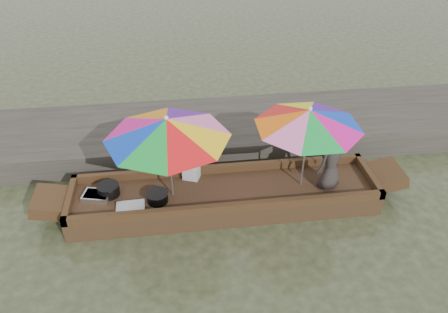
{
  "coord_description": "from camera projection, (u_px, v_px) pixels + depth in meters",
  "views": [
    {
      "loc": [
        -0.78,
        -5.92,
        5.17
      ],
      "look_at": [
        0.0,
        0.1,
        1.0
      ],
      "focal_mm": 35.0,
      "sensor_mm": 36.0,
      "label": 1
    }
  ],
  "objects": [
    {
      "name": "charcoal_grill",
      "position": [
        158.0,
        197.0,
        7.36
      ],
      "size": [
        0.35,
        0.35,
        0.17
      ],
      "primitive_type": "cylinder",
      "color": "black",
      "rests_on": "boat_hull"
    },
    {
      "name": "vendor",
      "position": [
        331.0,
        161.0,
        7.45
      ],
      "size": [
        0.62,
        0.55,
        1.06
      ],
      "primitive_type": "imported",
      "rotation": [
        0.0,
        0.0,
        3.63
      ],
      "color": "#2D2825",
      "rests_on": "boat_hull"
    },
    {
      "name": "supply_bag",
      "position": [
        191.0,
        172.0,
        7.88
      ],
      "size": [
        0.34,
        0.31,
        0.26
      ],
      "primitive_type": "cube",
      "rotation": [
        0.0,
        0.0,
        -0.38
      ],
      "color": "silver",
      "rests_on": "boat_hull"
    },
    {
      "name": "umbrella_stern",
      "position": [
        305.0,
        148.0,
        7.36
      ],
      "size": [
        2.34,
        2.34,
        1.55
      ],
      "primitive_type": null,
      "rotation": [
        0.0,
        0.0,
        0.38
      ],
      "color": "#4B14A5",
      "rests_on": "boat_hull"
    },
    {
      "name": "water",
      "position": [
        225.0,
        205.0,
        7.85
      ],
      "size": [
        80.0,
        80.0,
        0.0
      ],
      "primitive_type": "plane",
      "color": "#2B341C",
      "rests_on": "ground"
    },
    {
      "name": "dock",
      "position": [
        212.0,
        131.0,
        9.51
      ],
      "size": [
        22.0,
        2.2,
        0.5
      ],
      "primitive_type": "cube",
      "color": "#2D2B26",
      "rests_on": "ground"
    },
    {
      "name": "umbrella_bow",
      "position": [
        170.0,
        158.0,
        7.12
      ],
      "size": [
        2.09,
        2.09,
        1.55
      ],
      "primitive_type": null,
      "rotation": [
        0.0,
        0.0,
        -0.02
      ],
      "color": "pink",
      "rests_on": "boat_hull"
    },
    {
      "name": "cooking_pot",
      "position": [
        108.0,
        190.0,
        7.5
      ],
      "size": [
        0.38,
        0.38,
        0.2
      ],
      "primitive_type": "cylinder",
      "color": "black",
      "rests_on": "boat_hull"
    },
    {
      "name": "tray_crayfish",
      "position": [
        97.0,
        196.0,
        7.46
      ],
      "size": [
        0.53,
        0.42,
        0.09
      ],
      "primitive_type": "cube",
      "rotation": [
        0.0,
        0.0,
        -0.24
      ],
      "color": "silver",
      "rests_on": "boat_hull"
    },
    {
      "name": "tray_scallop",
      "position": [
        131.0,
        208.0,
        7.23
      ],
      "size": [
        0.48,
        0.34,
        0.06
      ],
      "primitive_type": "cube",
      "rotation": [
        0.0,
        0.0,
        0.04
      ],
      "color": "silver",
      "rests_on": "boat_hull"
    },
    {
      "name": "boat_hull",
      "position": [
        225.0,
        198.0,
        7.75
      ],
      "size": [
        5.36,
        1.2,
        0.35
      ],
      "primitive_type": "cube",
      "color": "black",
      "rests_on": "water"
    }
  ]
}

